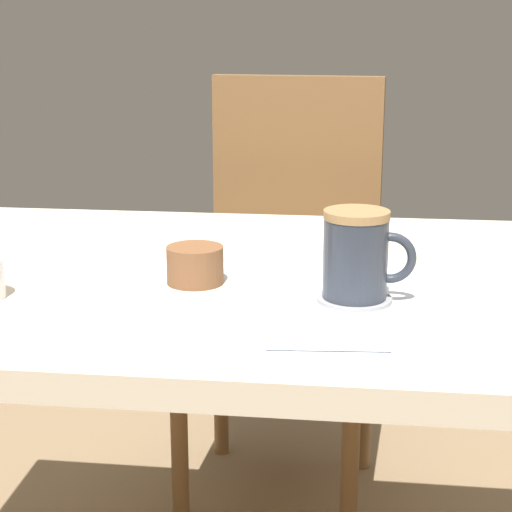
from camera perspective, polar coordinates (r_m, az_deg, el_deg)
dining_table at (r=1.20m, az=-0.32°, el=-4.64°), size 1.31×0.74×0.72m
wooden_chair at (r=1.91m, az=2.02°, el=-1.43°), size 0.45×0.45×0.93m
placemat at (r=1.04m, az=-0.27°, el=-3.12°), size 0.47×0.34×0.00m
pastry_plate at (r=1.08m, az=-4.05°, el=-2.12°), size 0.16×0.16×0.01m
pastry at (r=1.07m, az=-4.08°, el=-0.60°), size 0.07×0.07×0.05m
coffee_coaster at (r=1.05m, az=6.56°, el=-2.86°), size 0.09×0.09×0.00m
coffee_mug at (r=1.03m, az=6.80°, el=0.11°), size 0.11×0.08×0.11m
teaspoon at (r=0.89m, az=4.82°, el=-6.06°), size 0.13×0.02×0.01m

